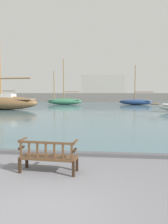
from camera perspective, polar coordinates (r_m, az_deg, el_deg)
The scene contains 8 objects.
ground_plane at distance 4.51m, azimuth -12.68°, elevation -24.73°, with size 160.00×160.00×0.00m, color slate.
harbor_water at distance 47.76m, azimuth 4.52°, elevation 2.48°, with size 100.00×80.00×0.08m, color #476670.
quay_edge_kerb at distance 7.96m, azimuth -3.60°, elevation -10.75°, with size 40.00×0.30×0.12m, color #4C4C50.
park_bench at distance 6.28m, azimuth -9.34°, elevation -11.27°, with size 1.63×0.64×0.92m.
sailboat_mid_port at distance 38.91m, azimuth -5.11°, elevation 2.91°, with size 6.21×2.05×8.03m.
sailboat_far_starboard at distance 39.03m, azimuth 13.32°, elevation 2.63°, with size 5.94×3.34×6.82m.
sailboat_nearest_starboard at distance 29.36m, azimuth -20.47°, elevation 2.60°, with size 11.31×3.20×11.65m.
far_breakwater at distance 49.97m, azimuth 4.69°, elevation 4.72°, with size 40.48×2.40×6.14m.
Camera 1 is at (1.30, -3.69, 2.24)m, focal length 35.00 mm.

